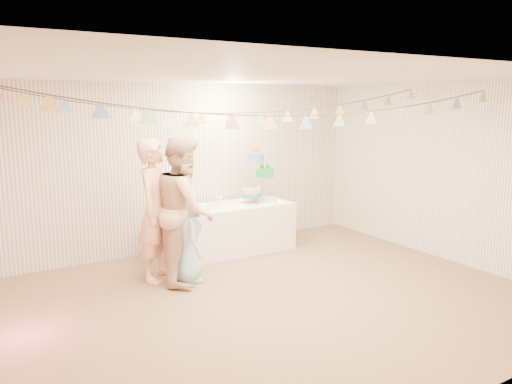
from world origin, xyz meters
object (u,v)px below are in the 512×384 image
cake_stand (258,176)px  person_adult_b (185,209)px  person_child (187,237)px  table (229,228)px  person_adult_a (156,210)px

cake_stand → person_adult_b: person_adult_b is taller
person_adult_b → cake_stand: bearing=-37.4°
person_child → table: bearing=-45.0°
table → cake_stand: size_ratio=2.47×
table → person_adult_a: bearing=-157.1°
person_adult_b → person_child: person_adult_b is taller
table → cake_stand: (0.55, 0.05, 0.78)m
cake_stand → person_child: size_ratio=0.67×
person_adult_a → person_child: 0.53m
table → person_adult_a: 1.61m
cake_stand → person_adult_a: bearing=-161.8°
table → person_adult_b: size_ratio=1.04×
table → person_adult_a: size_ratio=1.06×
person_adult_a → person_adult_b: 0.38m
table → person_child: (-1.09, -0.88, 0.23)m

